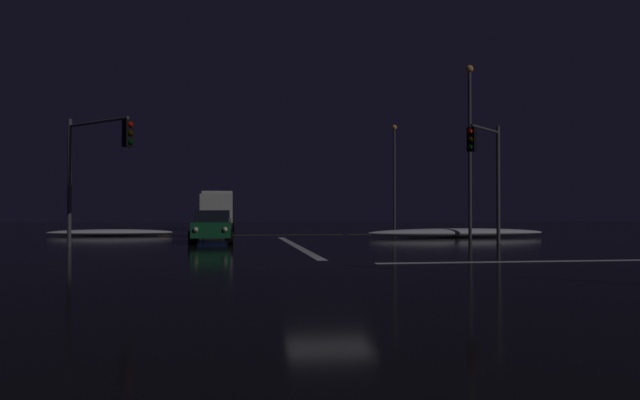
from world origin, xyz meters
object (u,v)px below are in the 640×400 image
Objects in this scene: box_truck at (217,208)px; traffic_signal_nw at (95,156)px; traffic_signal_ne at (487,161)px; sedan_green at (212,226)px; streetlamp_right_near at (470,139)px; sedan_blue at (211,223)px; sedan_gray at (218,221)px; streetlamp_right_far at (394,169)px.

box_truck is 1.50× the size of traffic_signal_nw.
box_truck is 26.85m from traffic_signal_ne.
streetlamp_right_near is (14.23, 2.78, 4.78)m from sedan_green.
traffic_signal_nw is at bearing -160.99° from streetlamp_right_near.
traffic_signal_ne is (12.65, -23.58, 2.12)m from box_truck.
sedan_green is at bearing -168.94° from streetlamp_right_near.
sedan_green and sedan_blue have the same top height.
sedan_gray is at bearing 143.49° from streetlamp_right_near.
streetlamp_right_near is (14.44, -3.98, 4.78)m from sedan_blue.
streetlamp_right_far is at bearing 21.26° from sedan_gray.
traffic_signal_nw is 0.56× the size of streetlamp_right_near.
streetlamp_right_far is at bearing 49.99° from traffic_signal_nw.
traffic_signal_ne reaches higher than traffic_signal_nw.
traffic_signal_ne is at bearing -38.67° from sedan_blue.
streetlamp_right_near reaches higher than sedan_green.
streetlamp_right_near is (14.17, -10.49, 4.78)m from sedan_gray.
traffic_signal_ne is at bearing -15.31° from sedan_green.
traffic_signal_ne reaches higher than sedan_blue.
box_truck reaches higher than sedan_green.
sedan_green is 0.77× the size of traffic_signal_ne.
streetlamp_right_far reaches higher than sedan_gray.
streetlamp_right_near reaches higher than sedan_blue.
sedan_green and sedan_gray have the same top height.
sedan_green is 6.77m from sedan_blue.
traffic_signal_ne is 22.30m from streetlamp_right_far.
box_truck is (-0.19, 6.89, 0.91)m from sedan_gray.
sedan_green is 13.27m from sedan_gray.
streetlamp_right_far reaches higher than sedan_green.
box_truck is 14.79m from streetlamp_right_far.
sedan_gray is at bearing 74.45° from traffic_signal_nw.
traffic_signal_nw reaches higher than sedan_green.
streetlamp_right_near is at bearing -50.43° from box_truck.
box_truck is 24.41m from traffic_signal_nw.
sedan_gray is at bearing 87.57° from sedan_blue.
box_truck reaches higher than sedan_blue.
sedan_blue is 11.80m from traffic_signal_nw.
streetlamp_right_far is (1.71, 22.21, 1.14)m from traffic_signal_ne.
traffic_signal_nw is (-4.67, -3.73, 3.02)m from sedan_green.
traffic_signal_nw is at bearing -113.00° from sedan_blue.
streetlamp_right_far reaches higher than traffic_signal_nw.
traffic_signal_ne is 0.57× the size of streetlamp_right_near.
sedan_green is 20.18m from box_truck.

